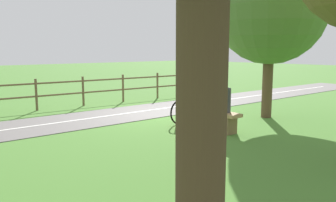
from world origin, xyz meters
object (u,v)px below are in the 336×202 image
object	(u,v)px
bench	(210,115)
backpack	(183,119)
bicycle	(192,109)
tree_far_right	(271,9)
person_seated	(223,99)

from	to	relation	value
bench	backpack	size ratio (longest dim) A/B	3.98
bicycle	backpack	size ratio (longest dim) A/B	3.69
tree_far_right	bench	bearing A→B (deg)	87.40
backpack	tree_far_right	distance (m)	4.20
person_seated	bicycle	world-z (taller)	person_seated
bicycle	tree_far_right	world-z (taller)	tree_far_right
bench	person_seated	bearing A→B (deg)	-180.00
person_seated	tree_far_right	size ratio (longest dim) A/B	0.16
tree_far_right	person_seated	bearing A→B (deg)	97.69
backpack	bench	bearing A→B (deg)	-143.62
bicycle	person_seated	bearing A→B (deg)	73.70
backpack	tree_far_right	world-z (taller)	tree_far_right
bicycle	tree_far_right	distance (m)	3.71
person_seated	backpack	world-z (taller)	person_seated
bicycle	backpack	bearing A→B (deg)	24.84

